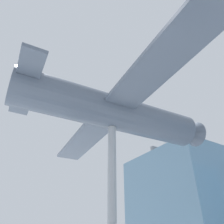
# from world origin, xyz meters

# --- Properties ---
(glass_pavilion_left) EXTENTS (10.03, 11.66, 10.93)m
(glass_pavilion_left) POSITION_xyz_m (-7.74, 15.10, 5.18)
(glass_pavilion_left) COLOR #60849E
(glass_pavilion_left) RESTS_ON ground_plane
(support_pylon_central) EXTENTS (0.41, 0.41, 7.22)m
(support_pylon_central) POSITION_xyz_m (0.00, 0.00, 3.61)
(support_pylon_central) COLOR #999EA3
(support_pylon_central) RESTS_ON ground_plane
(suspended_airplane) EXTENTS (16.58, 12.03, 3.21)m
(suspended_airplane) POSITION_xyz_m (0.02, 0.21, 8.19)
(suspended_airplane) COLOR #4C5666
(suspended_airplane) RESTS_ON support_pylon_central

